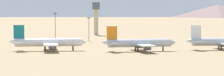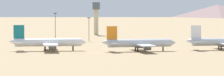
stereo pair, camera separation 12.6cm
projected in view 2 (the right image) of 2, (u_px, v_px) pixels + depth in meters
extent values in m
plane|color=#9E8460|center=(95.00, 53.00, 287.99)|extent=(4000.00, 4000.00, 0.00)
cylinder|color=white|center=(48.00, 42.00, 299.83)|extent=(31.39, 6.31, 3.90)
cone|color=white|center=(84.00, 42.00, 301.86)|extent=(3.20, 3.92, 3.70)
cone|color=white|center=(12.00, 41.00, 297.78)|extent=(4.14, 3.61, 3.31)
cube|color=#14727A|center=(19.00, 32.00, 297.92)|extent=(5.09, 0.88, 6.33)
cube|color=white|center=(19.00, 41.00, 302.05)|extent=(3.62, 6.85, 0.35)
cube|color=white|center=(19.00, 42.00, 294.32)|extent=(3.62, 6.85, 0.35)
cube|color=white|center=(50.00, 44.00, 299.98)|extent=(9.03, 31.60, 0.55)
cylinder|color=slate|center=(52.00, 45.00, 307.42)|extent=(3.66, 2.41, 2.14)
cylinder|color=slate|center=(53.00, 47.00, 292.93)|extent=(3.66, 2.41, 2.14)
cylinder|color=black|center=(73.00, 48.00, 301.42)|extent=(0.68, 0.68, 2.14)
cylinder|color=black|center=(45.00, 48.00, 302.15)|extent=(0.68, 0.68, 2.14)
cylinder|color=black|center=(45.00, 49.00, 297.51)|extent=(0.68, 0.68, 2.14)
cylinder|color=silver|center=(139.00, 43.00, 296.23)|extent=(30.42, 8.61, 3.78)
cone|color=silver|center=(173.00, 43.00, 299.55)|extent=(3.37, 4.00, 3.59)
cone|color=silver|center=(105.00, 42.00, 292.87)|extent=(4.25, 3.78, 3.21)
cube|color=orange|center=(112.00, 33.00, 293.28)|extent=(4.92, 1.26, 6.14)
cube|color=silver|center=(110.00, 42.00, 297.23)|extent=(4.02, 6.82, 0.34)
cube|color=silver|center=(114.00, 43.00, 289.84)|extent=(4.02, 6.82, 0.34)
cube|color=silver|center=(141.00, 44.00, 296.45)|extent=(11.21, 30.85, 0.53)
cylinder|color=slate|center=(140.00, 46.00, 303.64)|extent=(3.69, 2.60, 2.08)
cylinder|color=slate|center=(147.00, 48.00, 289.79)|extent=(3.69, 2.60, 2.08)
cylinder|color=black|center=(163.00, 49.00, 298.72)|extent=(0.66, 0.66, 2.08)
cylinder|color=black|center=(135.00, 49.00, 298.32)|extent=(0.66, 0.66, 2.08)
cylinder|color=black|center=(138.00, 50.00, 293.89)|extent=(0.66, 0.66, 2.08)
cylinder|color=silver|center=(223.00, 42.00, 305.11)|extent=(30.41, 5.15, 3.78)
cone|color=silver|center=(189.00, 41.00, 303.65)|extent=(3.93, 3.38, 3.22)
cube|color=white|center=(196.00, 32.00, 303.68)|extent=(4.94, 0.69, 6.15)
cube|color=silver|center=(194.00, 41.00, 307.70)|extent=(3.31, 6.56, 0.34)
cube|color=silver|center=(198.00, 42.00, 300.18)|extent=(3.31, 6.56, 0.34)
cylinder|color=slate|center=(223.00, 45.00, 312.44)|extent=(3.50, 2.23, 2.08)
cylinder|color=black|center=(219.00, 48.00, 307.41)|extent=(0.66, 0.66, 2.08)
cylinder|color=black|center=(221.00, 48.00, 302.89)|extent=(0.66, 0.66, 2.08)
cylinder|color=#C6B793|center=(96.00, 22.00, 446.86)|extent=(3.20, 3.20, 18.12)
cube|color=#4C5660|center=(96.00, 6.00, 446.21)|extent=(5.20, 5.20, 5.11)
cylinder|color=#59595E|center=(55.00, 27.00, 384.28)|extent=(0.36, 0.36, 16.23)
cube|color=#333333|center=(55.00, 13.00, 383.82)|extent=(1.80, 0.50, 0.50)
cylinder|color=#59595E|center=(89.00, 30.00, 373.96)|extent=(0.36, 0.36, 13.68)
cube|color=#333333|center=(89.00, 18.00, 373.56)|extent=(1.80, 0.50, 0.50)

